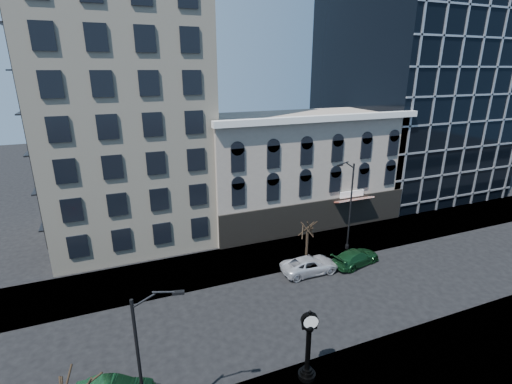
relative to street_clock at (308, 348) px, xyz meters
name	(u,v)px	position (x,y,z in m)	size (l,w,h in m)	color
ground	(251,319)	(-1.03, 6.06, -2.13)	(160.00, 160.00, 0.00)	black
sidewalk_far	(218,266)	(-1.03, 14.06, -2.07)	(160.00, 6.00, 0.12)	gray
cream_tower	(115,40)	(-7.14, 24.94, 17.19)	(15.90, 15.40, 42.50)	beige
victorian_row	(298,168)	(10.97, 21.95, 3.87)	(22.60, 11.19, 12.50)	#A19384
glass_office	(410,90)	(30.97, 26.97, 11.87)	(20.00, 20.15, 28.00)	black
street_clock	(308,348)	(0.00, 0.00, 0.00)	(1.01, 1.01, 4.45)	black
street_lamp_near	(150,330)	(-8.23, -0.62, 4.17)	(2.09, 0.70, 8.19)	black
street_lamp_far	(348,183)	(10.89, 12.30, 4.79)	(2.30, 0.80, 9.01)	black
bare_tree_far	(308,226)	(6.94, 12.33, 1.20)	(2.49, 2.49, 4.28)	#2E2217
car_far_a	(310,265)	(6.00, 10.10, -1.43)	(2.33, 5.04, 1.40)	silver
car_far_b	(356,257)	(10.54, 9.76, -1.42)	(1.98, 4.87, 1.41)	#143F1E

